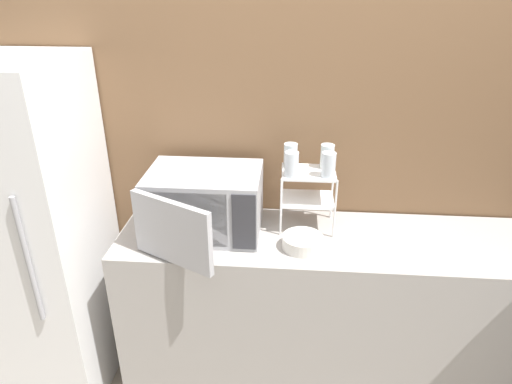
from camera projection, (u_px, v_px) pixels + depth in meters
wall_back at (325, 144)px, 2.32m from camera, size 8.00×0.06×2.60m
counter at (318, 314)px, 2.40m from camera, size 2.00×0.55×0.94m
microwave at (203, 203)px, 2.19m from camera, size 0.55×0.60×0.31m
dish_rack at (308, 187)px, 2.21m from camera, size 0.26×0.21×0.30m
glass_front_left at (291, 164)px, 2.10m from camera, size 0.07×0.07×0.12m
glass_back_right at (328, 156)px, 2.19m from camera, size 0.07×0.07×0.12m
glass_front_right at (329, 165)px, 2.09m from camera, size 0.07×0.07×0.12m
glass_back_left at (291, 155)px, 2.20m from camera, size 0.07×0.07×0.12m
bowl at (303, 242)px, 2.10m from camera, size 0.19×0.19×0.06m
refrigerator at (28, 238)px, 2.29m from camera, size 0.68×0.65×1.77m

